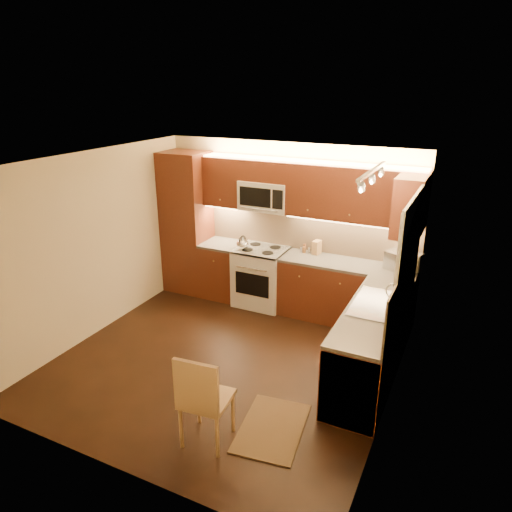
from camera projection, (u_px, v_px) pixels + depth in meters
The scene contains 37 objects.
floor at pixel (227, 360), 5.99m from camera, with size 4.00×4.00×0.01m, color black.
ceiling at pixel (222, 162), 5.11m from camera, with size 4.00×4.00×0.01m, color beige.
wall_back at pixel (288, 225), 7.24m from camera, with size 4.00×0.01×2.50m, color beige.
wall_front at pixel (105, 351), 3.86m from camera, with size 4.00×0.01×2.50m, color beige.
wall_left at pixel (95, 245), 6.36m from camera, with size 0.01×4.00×2.50m, color beige.
wall_right at pixel (398, 301), 4.74m from camera, with size 0.01×4.00×2.50m, color beige.
pantry at pixel (187, 223), 7.69m from camera, with size 0.70×0.60×2.30m, color #4A1E0F.
base_cab_back_left at pixel (224, 270), 7.67m from camera, with size 0.62×0.60×0.86m, color #4A1E0F.
counter_back_left at pixel (223, 244), 7.52m from camera, with size 0.62×0.60×0.04m, color #343330.
base_cab_back_right at pixel (345, 293), 6.85m from camera, with size 1.92×0.60×0.86m, color #4A1E0F.
counter_back_right at pixel (347, 264), 6.69m from camera, with size 1.92×0.60×0.04m, color #343330.
base_cab_right at pixel (370, 346), 5.48m from camera, with size 0.60×2.00×0.86m, color #4A1E0F.
counter_right at pixel (374, 311), 5.33m from camera, with size 0.60×2.00×0.04m, color #343330.
dishwasher at pixel (355, 378), 4.89m from camera, with size 0.58×0.60×0.84m, color silver.
backsplash_back at pixel (309, 231), 7.11m from camera, with size 3.30×0.02×0.60m, color tan.
backsplash_right at pixel (403, 290), 5.10m from camera, with size 0.02×2.00×0.60m, color tan.
upper_cab_back_left at pixel (225, 181), 7.28m from camera, with size 0.62×0.35×0.75m, color #4A1E0F.
upper_cab_back_right at pixel (355, 194), 6.45m from camera, with size 1.92×0.35×0.75m, color #4A1E0F.
upper_cab_bridge at pixel (266, 170), 6.92m from camera, with size 0.76×0.35×0.31m, color #4A1E0F.
upper_cab_right_corner at pixel (409, 207), 5.77m from camera, with size 0.35×0.50×0.75m, color #4A1E0F.
stove at pixel (261, 276), 7.36m from camera, with size 0.76×0.65×0.92m, color silver, non-canonical shape.
microwave at pixel (265, 196), 7.04m from camera, with size 0.76×0.38×0.44m, color silver, non-canonical shape.
window_frame at pixel (409, 251), 5.09m from camera, with size 0.03×1.44×1.24m, color silver.
window_blinds at pixel (407, 251), 5.09m from camera, with size 0.02×1.36×1.16m, color silver.
sink at pixel (377, 299), 5.42m from camera, with size 0.52×0.86×0.15m, color silver, non-canonical shape.
faucet at pixel (394, 296), 5.32m from camera, with size 0.20×0.04×0.30m, color silver, non-canonical shape.
track_light_bar at pixel (372, 171), 4.84m from camera, with size 0.04×1.20×0.03m, color silver.
kettle at pixel (242, 242), 7.14m from camera, with size 0.19×0.19×0.22m, color silver, non-canonical shape.
toaster_oven at pixel (403, 261), 6.40m from camera, with size 0.42×0.32×0.25m, color silver.
knife_block at pixel (317, 247), 7.01m from camera, with size 0.09×0.15×0.21m, color #9E7447.
spice_jar_a at pixel (302, 249), 7.10m from camera, with size 0.04×0.04×0.09m, color silver.
spice_jar_b at pixel (304, 247), 7.17m from camera, with size 0.04×0.04×0.10m, color brown.
spice_jar_c at pixel (309, 250), 7.07m from camera, with size 0.04×0.04×0.09m, color silver.
spice_jar_d at pixel (304, 250), 7.08m from camera, with size 0.05×0.05×0.09m, color brown.
soap_bottle at pixel (399, 284), 5.73m from camera, with size 0.10×0.10×0.22m, color silver.
rug at pixel (272, 428), 4.80m from camera, with size 0.62×0.93×0.01m, color black.
dining_chair at pixel (207, 397), 4.50m from camera, with size 0.44×0.44×1.00m, color #9E7447, non-canonical shape.
Camera 1 is at (2.57, -4.48, 3.32)m, focal length 33.09 mm.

